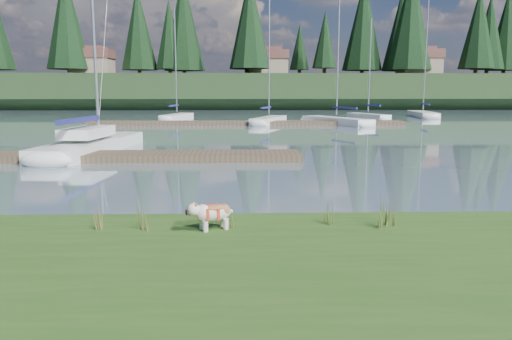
{
  "coord_description": "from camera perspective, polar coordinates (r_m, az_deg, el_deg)",
  "views": [
    {
      "loc": [
        1.56,
        -11.39,
        2.82
      ],
      "look_at": [
        1.88,
        -0.5,
        1.08
      ],
      "focal_mm": 35.0,
      "sensor_mm": 36.0,
      "label": 1
    }
  ],
  "objects": [
    {
      "name": "conifer_4",
      "position": [
        78.08,
        -0.66,
        16.65
      ],
      "size": [
        6.16,
        6.16,
        15.1
      ],
      "color": "#382619",
      "rests_on": "ridge"
    },
    {
      "name": "house_1",
      "position": [
        82.63,
        1.41,
        12.21
      ],
      "size": [
        6.3,
        5.3,
        4.65
      ],
      "color": "gray",
      "rests_on": "ridge"
    },
    {
      "name": "sailboat_bg_3",
      "position": [
        43.3,
        8.56,
        5.69
      ],
      "size": [
        5.48,
        8.6,
        12.78
      ],
      "rotation": [
        0.0,
        0.0,
        2.04
      ],
      "color": "white",
      "rests_on": "ground"
    },
    {
      "name": "ridge",
      "position": [
        84.41,
        -2.8,
        8.87
      ],
      "size": [
        200.0,
        20.0,
        5.0
      ],
      "primitive_type": "cube",
      "color": "black",
      "rests_on": "ground"
    },
    {
      "name": "conifer_2",
      "position": [
        84.4,
        -20.85,
        15.82
      ],
      "size": [
        6.6,
        6.6,
        16.05
      ],
      "color": "#382619",
      "rests_on": "ridge"
    },
    {
      "name": "weed_0",
      "position": [
        9.19,
        -12.83,
        -4.96
      ],
      "size": [
        0.17,
        0.14,
        0.66
      ],
      "color": "#475B23",
      "rests_on": "bank"
    },
    {
      "name": "dock_near",
      "position": [
        21.3,
        -16.82,
        1.5
      ],
      "size": [
        16.0,
        2.0,
        0.3
      ],
      "primitive_type": "cube",
      "color": "#4C3D2C",
      "rests_on": "ground"
    },
    {
      "name": "weed_3",
      "position": [
        9.44,
        -17.4,
        -5.04
      ],
      "size": [
        0.17,
        0.14,
        0.56
      ],
      "color": "#475B23",
      "rests_on": "bank"
    },
    {
      "name": "mud_lip",
      "position": [
        10.29,
        -10.41,
        -6.58
      ],
      "size": [
        60.0,
        0.5,
        0.14
      ],
      "primitive_type": "cube",
      "color": "#33281C",
      "rests_on": "ground"
    },
    {
      "name": "sailboat_bg_2",
      "position": [
        43.47,
        1.72,
        5.8
      ],
      "size": [
        3.8,
        7.43,
        11.13
      ],
      "rotation": [
        0.0,
        0.0,
        1.23
      ],
      "color": "white",
      "rests_on": "ground"
    },
    {
      "name": "house_0",
      "position": [
        84.85,
        -18.21,
        11.69
      ],
      "size": [
        6.3,
        5.3,
        4.65
      ],
      "color": "gray",
      "rests_on": "ridge"
    },
    {
      "name": "weed_1",
      "position": [
        9.07,
        -3.3,
        -5.61
      ],
      "size": [
        0.17,
        0.14,
        0.42
      ],
      "color": "#475B23",
      "rests_on": "bank"
    },
    {
      "name": "weed_2",
      "position": [
        9.38,
        14.31,
        -4.79
      ],
      "size": [
        0.17,
        0.14,
        0.64
      ],
      "color": "#475B23",
      "rests_on": "bank"
    },
    {
      "name": "conifer_3",
      "position": [
        84.66,
        -9.88,
        15.01
      ],
      "size": [
        4.84,
        4.84,
        12.25
      ],
      "color": "#382619",
      "rests_on": "ridge"
    },
    {
      "name": "sailboat_bg_1",
      "position": [
        49.45,
        -8.78,
        6.1
      ],
      "size": [
        2.81,
        7.08,
        10.48
      ],
      "rotation": [
        0.0,
        0.0,
        1.36
      ],
      "color": "white",
      "rests_on": "ground"
    },
    {
      "name": "conifer_7",
      "position": [
        92.26,
        25.11,
        14.09
      ],
      "size": [
        5.28,
        5.28,
        13.2
      ],
      "color": "#382619",
      "rests_on": "ridge"
    },
    {
      "name": "bulldog",
      "position": [
        9.0,
        -5.01,
        -4.8
      ],
      "size": [
        0.87,
        0.58,
        0.51
      ],
      "rotation": [
        0.0,
        0.0,
        3.55
      ],
      "color": "silver",
      "rests_on": "bank"
    },
    {
      "name": "conifer_5",
      "position": [
        82.88,
        7.89,
        14.56
      ],
      "size": [
        3.96,
        3.96,
        10.35
      ],
      "color": "#382619",
      "rests_on": "ridge"
    },
    {
      "name": "weed_4",
      "position": [
        9.43,
        8.53,
        -5.07
      ],
      "size": [
        0.17,
        0.14,
        0.44
      ],
      "color": "#475B23",
      "rests_on": "bank"
    },
    {
      "name": "house_2",
      "position": [
        85.39,
        18.14,
        11.67
      ],
      "size": [
        6.3,
        5.3,
        4.65
      ],
      "color": "gray",
      "rests_on": "ridge"
    },
    {
      "name": "sailboat_bg_4",
      "position": [
        50.57,
        12.33,
        6.06
      ],
      "size": [
        3.41,
        6.5,
        9.69
      ],
      "rotation": [
        0.0,
        0.0,
        1.92
      ],
      "color": "white",
      "rests_on": "ground"
    },
    {
      "name": "ground",
      "position": [
        41.52,
        -3.87,
        5.18
      ],
      "size": [
        200.0,
        200.0,
        0.0
      ],
      "primitive_type": "plane",
      "color": "gray",
      "rests_on": "ground"
    },
    {
      "name": "conifer_6",
      "position": [
        84.42,
        17.28,
        16.31
      ],
      "size": [
        7.04,
        7.04,
        17.0
      ],
      "color": "#382619",
      "rests_on": "ridge"
    },
    {
      "name": "bank",
      "position": [
        6.21,
        -16.77,
        -16.59
      ],
      "size": [
        60.0,
        9.0,
        0.35
      ],
      "primitive_type": "cube",
      "color": "#2C4E1A",
      "rests_on": "ground"
    },
    {
      "name": "sailboat_main",
      "position": [
        25.07,
        -17.55,
        3.17
      ],
      "size": [
        3.0,
        10.4,
        14.6
      ],
      "rotation": [
        0.0,
        0.0,
        1.47
      ],
      "color": "white",
      "rests_on": "ground"
    },
    {
      "name": "sailboat_bg_5",
      "position": [
        57.33,
        18.35,
        6.13
      ],
      "size": [
        2.77,
        8.85,
        12.36
      ],
      "rotation": [
        0.0,
        0.0,
        1.45
      ],
      "color": "white",
      "rests_on": "ground"
    },
    {
      "name": "weed_5",
      "position": [
        9.57,
        15.2,
        -4.74
      ],
      "size": [
        0.17,
        0.14,
        0.57
      ],
      "color": "#475B23",
      "rests_on": "bank"
    },
    {
      "name": "dock_far",
      "position": [
        41.48,
        -1.09,
        5.4
      ],
      "size": [
        26.0,
        2.2,
        0.3
      ],
      "primitive_type": "cube",
      "color": "#4C3D2C",
      "rests_on": "ground"
    }
  ]
}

